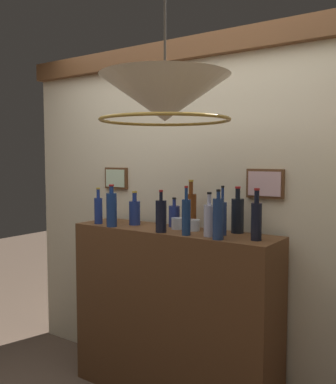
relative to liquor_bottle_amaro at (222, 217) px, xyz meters
The scene contains 18 objects.
panelled_rear_partition 0.45m from the liquor_bottle_amaro, 145.22° to the left, with size 3.05×0.15×2.42m.
bar_shelf_unit 0.77m from the liquor_bottle_amaro, behind, with size 1.44×0.36×1.14m, color brown.
liquor_bottle_amaro is the anchor object (origin of this frame).
liquor_bottle_sherry 0.24m from the liquor_bottle_amaro, ahead, with size 0.06×0.06×0.30m.
liquor_bottle_gin 0.94m from the liquor_bottle_amaro, behind, with size 0.06×0.06×0.26m.
liquor_bottle_port 0.69m from the liquor_bottle_amaro, behind, with size 0.08×0.08×0.24m.
liquor_bottle_brandy 0.31m from the liquor_bottle_amaro, 159.92° to the left, with size 0.07×0.07×0.32m.
liquor_bottle_scotch 0.43m from the liquor_bottle_amaro, 167.17° to the left, with size 0.08×0.08×0.20m.
liquor_bottle_bourbon 0.78m from the liquor_bottle_amaro, 169.39° to the right, with size 0.07×0.07×0.29m.
liquor_bottle_vodka 0.22m from the liquor_bottle_amaro, 144.73° to the right, with size 0.05×0.05×0.30m.
liquor_bottle_tequila 0.39m from the liquor_bottle_amaro, 160.39° to the right, with size 0.07×0.07×0.27m.
liquor_bottle_whiskey 0.13m from the liquor_bottle_amaro, 71.83° to the left, with size 0.08×0.08×0.29m.
liquor_bottle_mezcal 0.10m from the liquor_bottle_amaro, 118.28° to the right, with size 0.07×0.07×0.27m.
liquor_bottle_rye 0.15m from the liquor_bottle_amaro, 71.92° to the right, with size 0.06×0.06×0.29m.
glass_tumbler_rocks 0.36m from the liquor_bottle_amaro, behind, with size 0.07×0.07×0.08m.
glass_tumbler_highball 0.87m from the liquor_bottle_amaro, behind, with size 0.06×0.06×0.09m.
glass_tumbler_shot 0.24m from the liquor_bottle_amaro, behind, with size 0.08×0.08×0.07m.
pendant_lamp 0.88m from the liquor_bottle_amaro, 89.83° to the right, with size 0.64×0.64×0.58m.
Camera 1 is at (1.58, -1.48, 1.61)m, focal length 40.57 mm.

